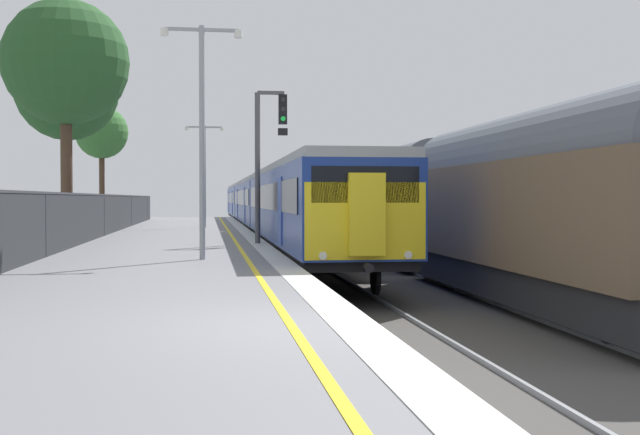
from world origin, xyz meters
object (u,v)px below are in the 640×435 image
Objects in this scene: commuter_train_at_platform at (264,202)px; platform_lamp_mid at (202,122)px; signal_gantry at (266,148)px; freight_train_adjacent_track at (391,201)px; background_tree_left at (102,135)px; background_tree_right at (63,66)px; platform_lamp_far at (205,167)px; background_tree_centre at (66,92)px.

platform_lamp_mid reaches higher than commuter_train_at_platform.
signal_gantry is 7.10m from platform_lamp_mid.
freight_train_adjacent_track is 6.35× the size of background_tree_left.
background_tree_right is at bearing 149.53° from signal_gantry.
background_tree_centre is (-6.09, -4.91, 3.12)m from platform_lamp_far.
background_tree_centre is at bearing 129.01° from signal_gantry.
background_tree_left is at bearing 143.99° from platform_lamp_far.
signal_gantry is at bearing -30.47° from background_tree_right.
commuter_train_at_platform is 10.34m from background_tree_left.
background_tree_right reaches higher than background_tree_centre.
platform_lamp_far is at bearing 97.86° from signal_gantry.
platform_lamp_far is at bearing -117.64° from commuter_train_at_platform.
freight_train_adjacent_track is 4.89× the size of background_tree_centre.
background_tree_right is (-7.28, 4.28, 3.30)m from signal_gantry.
commuter_train_at_platform is at bearing 86.11° from signal_gantry.
background_tree_left is 0.74× the size of background_tree_right.
platform_lamp_mid reaches higher than freight_train_adjacent_track.
background_tree_centre is 5.86m from background_tree_right.
freight_train_adjacent_track is at bearing -76.55° from commuter_train_at_platform.
commuter_train_at_platform is at bearing 62.36° from platform_lamp_far.
background_tree_right is at bearing -88.11° from background_tree_left.
background_tree_left is (-5.70, 4.14, 1.92)m from platform_lamp_far.
background_tree_left is at bearing 102.41° from platform_lamp_mid.
background_tree_left is 0.77× the size of background_tree_centre.
platform_lamp_mid is 12.62m from background_tree_right.
signal_gantry is (-1.48, -21.75, 1.92)m from commuter_train_at_platform.
platform_lamp_far is at bearing 127.12° from freight_train_adjacent_track.
platform_lamp_mid is 1.09× the size of platform_lamp_far.
freight_train_adjacent_track is 4.71× the size of background_tree_right.
commuter_train_at_platform is 12.38× the size of signal_gantry.
background_tree_left is 14.92m from background_tree_right.
background_tree_right is (-8.76, -17.47, 5.22)m from commuter_train_at_platform.
freight_train_adjacent_track is at bearing -46.82° from background_tree_left.
freight_train_adjacent_track is 19.71m from background_tree_left.
background_tree_centre reaches higher than commuter_train_at_platform.
commuter_train_at_platform is at bearing 15.86° from background_tree_left.
commuter_train_at_platform is 7.03× the size of background_tree_right.
commuter_train_at_platform is at bearing 103.45° from freight_train_adjacent_track.
signal_gantry is at bearing -67.89° from background_tree_left.
platform_lamp_mid is 18.15m from background_tree_centre.
platform_lamp_far is at bearing 64.03° from background_tree_right.
background_tree_centre is at bearing -92.46° from background_tree_left.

